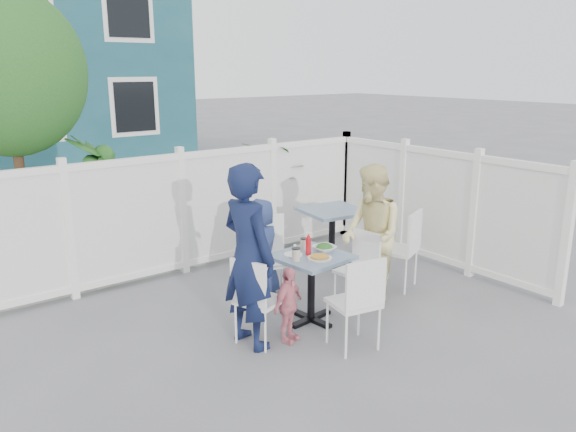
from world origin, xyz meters
TOP-DOWN VIEW (x-y plane):
  - ground at (0.00, 0.00)m, footprint 80.00×80.00m
  - near_sidewalk at (0.00, 3.80)m, footprint 24.00×2.60m
  - street at (0.00, 7.50)m, footprint 24.00×5.00m
  - far_sidewalk at (0.00, 10.60)m, footprint 24.00×1.60m
  - fence_back at (0.10, 2.40)m, footprint 5.86×0.08m
  - fence_right at (3.00, 0.60)m, footprint 0.08×3.66m
  - tree at (-1.60, 3.30)m, footprint 1.80×1.62m
  - potted_shrub_a at (-0.70, 3.10)m, footprint 1.34×1.34m
  - potted_shrub_b at (1.98, 3.00)m, footprint 1.62×1.74m
  - main_table at (0.48, 0.22)m, footprint 0.78×0.78m
  - spare_table at (1.80, 1.37)m, footprint 0.87×0.87m
  - chair_left at (-0.30, 0.14)m, footprint 0.51×0.52m
  - chair_right at (1.19, 0.22)m, footprint 0.41×0.43m
  - chair_back at (0.47, 1.01)m, footprint 0.58×0.57m
  - chair_near at (0.41, -0.55)m, footprint 0.50×0.49m
  - chair_spare at (1.98, 0.25)m, footprint 0.58×0.57m
  - man at (-0.33, 0.20)m, footprint 0.49×0.69m
  - woman at (1.38, 0.24)m, footprint 0.86×0.95m
  - boy at (0.48, 1.16)m, footprint 0.62×0.44m
  - toddler at (-0.00, -0.00)m, footprint 0.49×0.33m
  - plate_main at (0.47, 0.08)m, footprint 0.26×0.26m
  - plate_side at (0.33, 0.34)m, footprint 0.20×0.20m
  - salad_bowl at (0.68, 0.25)m, footprint 0.24×0.24m
  - coffee_cup_a at (0.24, 0.19)m, footprint 0.08×0.08m
  - coffee_cup_b at (0.54, 0.42)m, footprint 0.08×0.08m
  - ketchup_bottle at (0.46, 0.26)m, footprint 0.06×0.06m
  - salt_shaker at (0.43, 0.44)m, footprint 0.03×0.03m
  - pepper_shaker at (0.46, 0.47)m, footprint 0.03×0.03m

SIDE VIEW (x-z plane):
  - ground at x=0.00m, z-range 0.00..0.00m
  - street at x=0.00m, z-range 0.00..0.01m
  - near_sidewalk at x=0.00m, z-range 0.00..0.01m
  - far_sidewalk at x=0.00m, z-range 0.00..0.01m
  - toddler at x=0.00m, z-range 0.00..0.78m
  - chair_right at x=1.19m, z-range 0.07..0.93m
  - chair_left at x=-0.30m, z-range 0.07..0.97m
  - chair_near at x=0.41m, z-range 0.08..1.03m
  - chair_spare at x=1.98m, z-range 0.08..1.07m
  - chair_back at x=0.47m, z-range 0.08..1.07m
  - main_table at x=0.48m, z-range 0.20..0.95m
  - boy at x=0.48m, z-range 0.00..1.17m
  - spare_table at x=1.80m, z-range 0.22..1.03m
  - plate_side at x=0.33m, z-range 0.75..0.76m
  - plate_main at x=0.47m, z-range 0.75..0.76m
  - salad_bowl at x=0.68m, z-range 0.75..0.80m
  - pepper_shaker at x=0.46m, z-range 0.75..0.81m
  - salt_shaker at x=0.43m, z-range 0.75..0.82m
  - potted_shrub_b at x=1.98m, z-range 0.00..1.57m
  - fence_right at x=3.00m, z-range -0.02..1.58m
  - fence_back at x=0.10m, z-range -0.02..1.58m
  - coffee_cup_b at x=0.54m, z-range 0.75..0.86m
  - woman at x=1.38m, z-range 0.00..1.61m
  - coffee_cup_a at x=0.24m, z-range 0.75..0.87m
  - ketchup_bottle at x=0.46m, z-range 0.75..0.93m
  - potted_shrub_a at x=-0.70m, z-range 0.00..1.81m
  - man at x=-0.33m, z-range 0.00..1.81m
  - tree at x=-1.60m, z-range 0.80..4.39m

